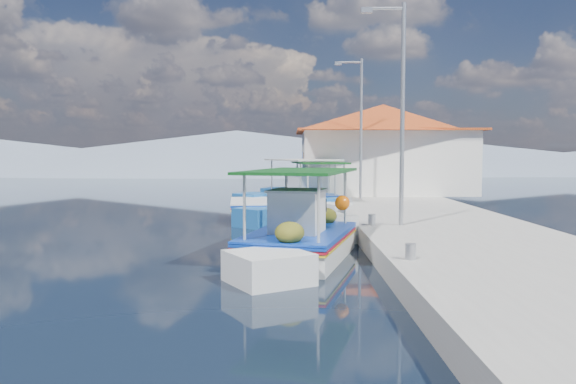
{
  "coord_description": "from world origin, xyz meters",
  "views": [
    {
      "loc": [
        1.56,
        -13.4,
        2.49
      ],
      "look_at": [
        1.49,
        3.63,
        1.3
      ],
      "focal_mm": 35.18,
      "sensor_mm": 36.0,
      "label": 1
    }
  ],
  "objects": [
    {
      "name": "harbor_building",
      "position": [
        6.2,
        15.0,
        2.78
      ],
      "size": [
        10.49,
        10.49,
        4.4
      ],
      "color": "silver",
      "rests_on": "quay"
    },
    {
      "name": "lamp_post_far",
      "position": [
        4.51,
        11.0,
        3.85
      ],
      "size": [
        1.21,
        0.14,
        6.0
      ],
      "color": "#A5A8AD",
      "rests_on": "quay"
    },
    {
      "name": "bollards",
      "position": [
        3.8,
        5.25,
        0.65
      ],
      "size": [
        0.2,
        17.2,
        0.3
      ],
      "color": "#A5A8AD",
      "rests_on": "quay"
    },
    {
      "name": "quay",
      "position": [
        5.9,
        6.0,
        0.25
      ],
      "size": [
        5.0,
        44.0,
        0.5
      ],
      "primitive_type": "cube",
      "color": "#A19E97",
      "rests_on": "ground"
    },
    {
      "name": "lamp_post_near",
      "position": [
        4.51,
        2.0,
        3.85
      ],
      "size": [
        1.21,
        0.14,
        6.0
      ],
      "color": "#A5A8AD",
      "rests_on": "quay"
    },
    {
      "name": "ground",
      "position": [
        0.0,
        0.0,
        0.0
      ],
      "size": [
        160.0,
        160.0,
        0.0
      ],
      "primitive_type": "plane",
      "color": "black",
      "rests_on": "ground"
    },
    {
      "name": "caique_blue_hull",
      "position": [
        0.24,
        7.61,
        0.29
      ],
      "size": [
        2.11,
        5.98,
        1.07
      ],
      "rotation": [
        0.0,
        0.0,
        -0.09
      ],
      "color": "#1C60AC",
      "rests_on": "ground"
    },
    {
      "name": "caique_far",
      "position": [
        2.08,
        11.22,
        0.45
      ],
      "size": [
        3.81,
        6.41,
        2.45
      ],
      "rotation": [
        0.0,
        0.0,
        -0.41
      ],
      "color": "#1C60AC",
      "rests_on": "ground"
    },
    {
      "name": "caique_green_canopy",
      "position": [
        2.77,
        10.1,
        0.35
      ],
      "size": [
        2.39,
        6.19,
        2.33
      ],
      "rotation": [
        0.0,
        0.0,
        -0.13
      ],
      "color": "silver",
      "rests_on": "ground"
    },
    {
      "name": "mountain_ridge",
      "position": [
        6.54,
        56.0,
        2.04
      ],
      "size": [
        171.4,
        96.0,
        5.5
      ],
      "color": "slate",
      "rests_on": "ground"
    },
    {
      "name": "main_caique",
      "position": [
        1.77,
        -0.3,
        0.45
      ],
      "size": [
        3.22,
        6.82,
        2.32
      ],
      "rotation": [
        0.0,
        0.0,
        0.26
      ],
      "color": "silver",
      "rests_on": "ground"
    }
  ]
}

